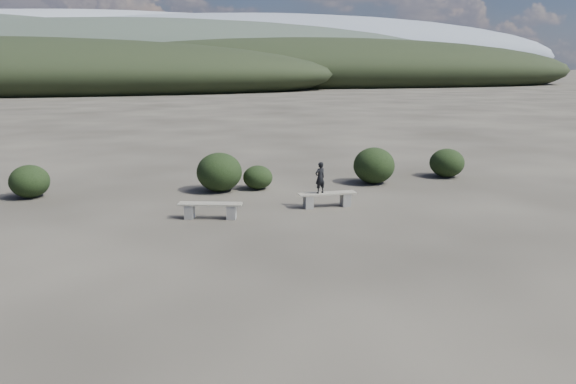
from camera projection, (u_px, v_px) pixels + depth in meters
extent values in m
plane|color=#292620|center=(331.00, 289.00, 10.49)|extent=(1200.00, 1200.00, 0.00)
cube|color=slate|center=(189.00, 211.00, 15.35)|extent=(0.33, 0.39, 0.39)
cube|color=slate|center=(231.00, 212.00, 15.30)|extent=(0.33, 0.39, 0.39)
cube|color=gray|center=(210.00, 204.00, 15.28)|extent=(1.77, 0.84, 0.05)
cube|color=slate|center=(308.00, 202.00, 16.47)|extent=(0.24, 0.34, 0.38)
cube|color=slate|center=(346.00, 200.00, 16.73)|extent=(0.24, 0.34, 0.38)
cube|color=gray|center=(327.00, 193.00, 16.55)|extent=(1.73, 0.37, 0.05)
imported|color=black|center=(320.00, 178.00, 16.39)|extent=(0.40, 0.33, 0.93)
ellipsoid|color=black|center=(219.00, 172.00, 18.61)|extent=(1.51, 1.51, 1.29)
ellipsoid|color=black|center=(258.00, 177.00, 18.99)|extent=(1.01, 1.01, 0.80)
ellipsoid|color=black|center=(374.00, 165.00, 19.88)|extent=(1.46, 1.46, 1.28)
ellipsoid|color=black|center=(447.00, 163.00, 21.05)|extent=(1.28, 1.28, 1.07)
ellipsoid|color=black|center=(30.00, 181.00, 17.74)|extent=(1.23, 1.23, 1.04)
ellipsoid|color=black|center=(4.00, 75.00, 89.24)|extent=(110.00, 40.00, 12.00)
ellipsoid|color=black|center=(326.00, 71.00, 122.22)|extent=(120.00, 44.00, 14.00)
ellipsoid|color=#2C362C|center=(156.00, 62.00, 160.83)|extent=(190.00, 64.00, 24.00)
ellipsoid|color=slate|center=(281.00, 56.00, 308.91)|extent=(340.00, 110.00, 44.00)
ellipsoid|color=gray|center=(104.00, 54.00, 379.45)|extent=(460.00, 140.00, 56.00)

